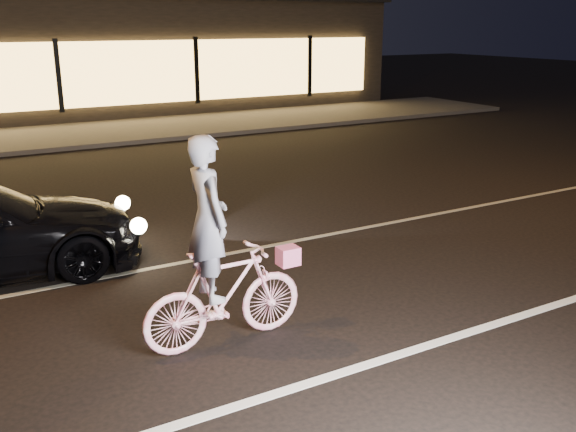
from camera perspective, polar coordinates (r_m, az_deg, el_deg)
ground at (r=7.75m, az=3.05°, el=-7.44°), size 90.00×90.00×0.00m
lane_stripe_near at (r=6.68m, az=10.21°, el=-11.91°), size 60.00×0.12×0.01m
lane_stripe_far at (r=9.36m, az=-3.61°, el=-3.04°), size 60.00×0.10×0.01m
sidewalk at (r=19.55m, az=-18.26°, el=6.85°), size 30.00×4.00×0.12m
storefront at (r=25.19m, az=-21.70°, el=13.39°), size 25.40×8.42×4.20m
cyclist at (r=6.48m, az=-6.06°, el=-5.08°), size 1.74×0.60×2.19m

